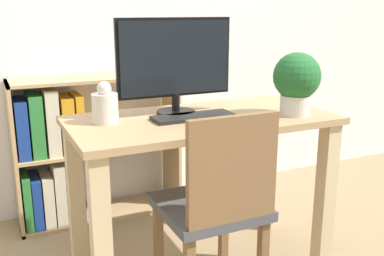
{
  "coord_description": "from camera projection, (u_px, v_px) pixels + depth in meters",
  "views": [
    {
      "loc": [
        -0.85,
        -1.72,
        1.21
      ],
      "look_at": [
        0.0,
        0.1,
        0.68
      ],
      "focal_mm": 42.0,
      "sensor_mm": 36.0,
      "label": 1
    }
  ],
  "objects": [
    {
      "name": "desk",
      "position": [
        201.0,
        154.0,
        2.01
      ],
      "size": [
        1.16,
        0.58,
        0.75
      ],
      "color": "tan",
      "rests_on": "ground_plane"
    },
    {
      "name": "bookshelf",
      "position": [
        67.0,
        154.0,
        2.57
      ],
      "size": [
        0.95,
        0.28,
        0.84
      ],
      "color": "tan",
      "rests_on": "ground_plane"
    },
    {
      "name": "keyboard",
      "position": [
        193.0,
        117.0,
        1.94
      ],
      "size": [
        0.36,
        0.12,
        0.02
      ],
      "color": "black",
      "rests_on": "desk"
    },
    {
      "name": "monitor",
      "position": [
        175.0,
        61.0,
        1.96
      ],
      "size": [
        0.53,
        0.17,
        0.42
      ],
      "color": "black",
      "rests_on": "desk"
    },
    {
      "name": "vase",
      "position": [
        105.0,
        106.0,
        1.84
      ],
      "size": [
        0.11,
        0.11,
        0.17
      ],
      "color": "silver",
      "rests_on": "desk"
    },
    {
      "name": "chair",
      "position": [
        216.0,
        204.0,
        1.76
      ],
      "size": [
        0.4,
        0.4,
        0.85
      ],
      "rotation": [
        0.0,
        0.0,
        -0.04
      ],
      "color": "#4C4C51",
      "rests_on": "ground_plane"
    },
    {
      "name": "potted_plant",
      "position": [
        297.0,
        81.0,
        1.96
      ],
      "size": [
        0.21,
        0.21,
        0.28
      ],
      "color": "silver",
      "rests_on": "desk"
    }
  ]
}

